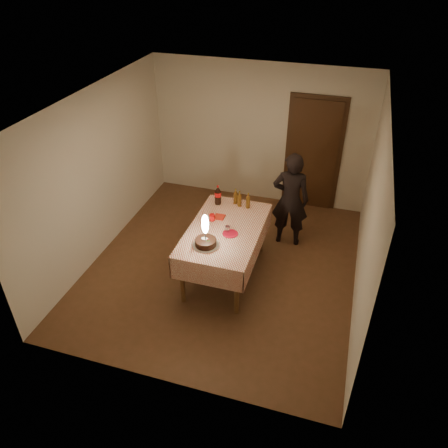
{
  "coord_description": "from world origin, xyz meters",
  "views": [
    {
      "loc": [
        1.58,
        -5.13,
        4.37
      ],
      "look_at": [
        0.08,
        -0.25,
        0.95
      ],
      "focal_mm": 35.0,
      "sensor_mm": 36.0,
      "label": 1
    }
  ],
  "objects_px": {
    "dining_table": "(225,235)",
    "cola_bottle": "(218,195)",
    "amber_bottle_left": "(236,197)",
    "red_plate": "(230,234)",
    "red_cup": "(212,217)",
    "birthday_cake": "(206,238)",
    "amber_bottle_right": "(248,201)",
    "photographer": "(290,200)",
    "clear_cup": "(228,229)",
    "amber_bottle_mid": "(240,199)"
  },
  "relations": [
    {
      "from": "photographer",
      "to": "red_plate",
      "type": "bearing_deg",
      "value": -117.52
    },
    {
      "from": "clear_cup",
      "to": "amber_bottle_left",
      "type": "xyz_separation_m",
      "value": [
        -0.1,
        0.78,
        0.07
      ]
    },
    {
      "from": "dining_table",
      "to": "photographer",
      "type": "distance_m",
      "value": 1.35
    },
    {
      "from": "photographer",
      "to": "cola_bottle",
      "type": "bearing_deg",
      "value": -154.74
    },
    {
      "from": "red_plate",
      "to": "red_cup",
      "type": "distance_m",
      "value": 0.44
    },
    {
      "from": "red_cup",
      "to": "cola_bottle",
      "type": "height_order",
      "value": "cola_bottle"
    },
    {
      "from": "birthday_cake",
      "to": "photographer",
      "type": "xyz_separation_m",
      "value": [
        0.88,
        1.58,
        -0.14
      ]
    },
    {
      "from": "dining_table",
      "to": "cola_bottle",
      "type": "distance_m",
      "value": 0.75
    },
    {
      "from": "amber_bottle_left",
      "to": "amber_bottle_mid",
      "type": "distance_m",
      "value": 0.1
    },
    {
      "from": "dining_table",
      "to": "photographer",
      "type": "bearing_deg",
      "value": 56.28
    },
    {
      "from": "clear_cup",
      "to": "amber_bottle_mid",
      "type": "relative_size",
      "value": 0.35
    },
    {
      "from": "dining_table",
      "to": "cola_bottle",
      "type": "bearing_deg",
      "value": 115.97
    },
    {
      "from": "dining_table",
      "to": "amber_bottle_right",
      "type": "bearing_deg",
      "value": 75.37
    },
    {
      "from": "red_plate",
      "to": "amber_bottle_mid",
      "type": "relative_size",
      "value": 0.86
    },
    {
      "from": "birthday_cake",
      "to": "red_cup",
      "type": "bearing_deg",
      "value": 100.34
    },
    {
      "from": "birthday_cake",
      "to": "red_plate",
      "type": "xyz_separation_m",
      "value": [
        0.24,
        0.35,
        -0.11
      ]
    },
    {
      "from": "clear_cup",
      "to": "photographer",
      "type": "distance_m",
      "value": 1.38
    },
    {
      "from": "birthday_cake",
      "to": "photographer",
      "type": "distance_m",
      "value": 1.82
    },
    {
      "from": "birthday_cake",
      "to": "clear_cup",
      "type": "distance_m",
      "value": 0.44
    },
    {
      "from": "dining_table",
      "to": "red_cup",
      "type": "relative_size",
      "value": 17.2
    },
    {
      "from": "amber_bottle_left",
      "to": "photographer",
      "type": "relative_size",
      "value": 0.16
    },
    {
      "from": "dining_table",
      "to": "birthday_cake",
      "type": "relative_size",
      "value": 3.53
    },
    {
      "from": "clear_cup",
      "to": "amber_bottle_mid",
      "type": "xyz_separation_m",
      "value": [
        -0.03,
        0.73,
        0.07
      ]
    },
    {
      "from": "red_plate",
      "to": "cola_bottle",
      "type": "distance_m",
      "value": 0.86
    },
    {
      "from": "amber_bottle_mid",
      "to": "clear_cup",
      "type": "bearing_deg",
      "value": -88.01
    },
    {
      "from": "dining_table",
      "to": "clear_cup",
      "type": "height_order",
      "value": "clear_cup"
    },
    {
      "from": "clear_cup",
      "to": "amber_bottle_right",
      "type": "distance_m",
      "value": 0.72
    },
    {
      "from": "amber_bottle_right",
      "to": "amber_bottle_mid",
      "type": "distance_m",
      "value": 0.14
    },
    {
      "from": "birthday_cake",
      "to": "cola_bottle",
      "type": "xyz_separation_m",
      "value": [
        -0.17,
        1.08,
        0.04
      ]
    },
    {
      "from": "red_cup",
      "to": "amber_bottle_left",
      "type": "distance_m",
      "value": 0.6
    },
    {
      "from": "cola_bottle",
      "to": "amber_bottle_left",
      "type": "bearing_deg",
      "value": 19.64
    },
    {
      "from": "amber_bottle_left",
      "to": "amber_bottle_right",
      "type": "distance_m",
      "value": 0.23
    },
    {
      "from": "amber_bottle_right",
      "to": "photographer",
      "type": "relative_size",
      "value": 0.16
    },
    {
      "from": "red_cup",
      "to": "birthday_cake",
      "type": "bearing_deg",
      "value": -79.66
    },
    {
      "from": "amber_bottle_mid",
      "to": "photographer",
      "type": "xyz_separation_m",
      "value": [
        0.72,
        0.46,
        -0.15
      ]
    },
    {
      "from": "cola_bottle",
      "to": "photographer",
      "type": "relative_size",
      "value": 0.2
    },
    {
      "from": "dining_table",
      "to": "photographer",
      "type": "height_order",
      "value": "photographer"
    },
    {
      "from": "amber_bottle_left",
      "to": "cola_bottle",
      "type": "bearing_deg",
      "value": -160.36
    },
    {
      "from": "cola_bottle",
      "to": "red_plate",
      "type": "bearing_deg",
      "value": -60.54
    },
    {
      "from": "photographer",
      "to": "dining_table",
      "type": "bearing_deg",
      "value": -123.72
    },
    {
      "from": "birthday_cake",
      "to": "amber_bottle_right",
      "type": "relative_size",
      "value": 1.91
    },
    {
      "from": "amber_bottle_left",
      "to": "red_plate",
      "type": "bearing_deg",
      "value": -79.24
    },
    {
      "from": "dining_table",
      "to": "clear_cup",
      "type": "bearing_deg",
      "value": -48.16
    },
    {
      "from": "cola_bottle",
      "to": "amber_bottle_left",
      "type": "relative_size",
      "value": 1.25
    },
    {
      "from": "amber_bottle_right",
      "to": "birthday_cake",
      "type": "bearing_deg",
      "value": -105.33
    },
    {
      "from": "red_cup",
      "to": "photographer",
      "type": "distance_m",
      "value": 1.4
    },
    {
      "from": "photographer",
      "to": "birthday_cake",
      "type": "bearing_deg",
      "value": -119.21
    },
    {
      "from": "red_plate",
      "to": "red_cup",
      "type": "bearing_deg",
      "value": 143.99
    },
    {
      "from": "amber_bottle_right",
      "to": "red_plate",
      "type": "bearing_deg",
      "value": -94.57
    },
    {
      "from": "cola_bottle",
      "to": "amber_bottle_right",
      "type": "xyz_separation_m",
      "value": [
        0.47,
        0.02,
        -0.03
      ]
    }
  ]
}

